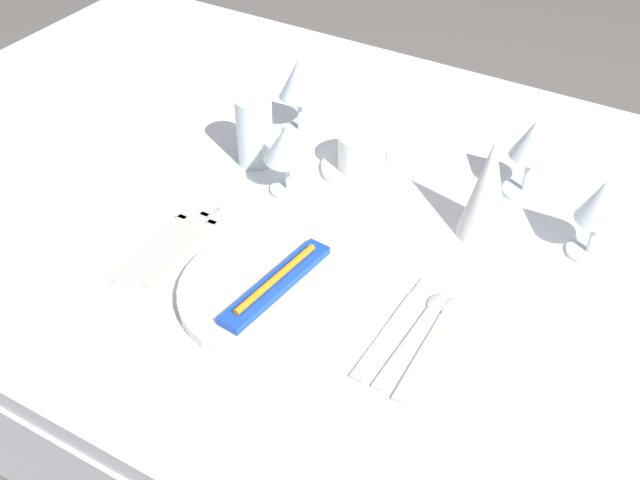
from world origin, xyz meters
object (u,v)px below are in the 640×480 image
at_px(spoon_soup, 420,327).
at_px(wine_glass_centre, 289,144).
at_px(dinner_plate, 276,292).
at_px(napkin_folded, 488,188).
at_px(wine_glass_left, 533,144).
at_px(wine_glass_far, 299,81).
at_px(fork_outer, 191,243).
at_px(dinner_knife, 392,329).
at_px(spoon_dessert, 436,333).
at_px(fork_inner, 180,237).
at_px(fork_salad, 160,238).
at_px(drink_tumbler, 255,131).
at_px(toothbrush_package, 276,283).
at_px(coffee_cup_left, 364,151).
at_px(wine_glass_right, 601,205).

height_order(spoon_soup, wine_glass_centre, wine_glass_centre).
xyz_separation_m(dinner_plate, napkin_folded, (0.19, 0.28, 0.08)).
bearing_deg(wine_glass_left, wine_glass_far, -176.35).
bearing_deg(dinner_plate, fork_outer, 169.70).
distance_m(dinner_knife, spoon_dessert, 0.06).
bearing_deg(dinner_knife, wine_glass_far, 135.42).
bearing_deg(wine_glass_far, fork_inner, -89.21).
relative_size(dinner_knife, spoon_dessert, 1.04).
height_order(fork_salad, wine_glass_far, wine_glass_far).
relative_size(dinner_plate, fork_salad, 1.34).
bearing_deg(wine_glass_far, napkin_folded, -15.51).
xyz_separation_m(dinner_plate, fork_inner, (-0.20, 0.04, -0.01)).
distance_m(spoon_dessert, drink_tumbler, 0.50).
relative_size(toothbrush_package, wine_glass_centre, 1.71).
height_order(coffee_cup_left, wine_glass_right, wine_glass_right).
bearing_deg(wine_glass_far, dinner_plate, -62.41).
bearing_deg(coffee_cup_left, wine_glass_right, -3.03).
relative_size(fork_salad, wine_glass_left, 1.52).
height_order(fork_outer, wine_glass_centre, wine_glass_centre).
height_order(fork_inner, wine_glass_far, wine_glass_far).
relative_size(spoon_soup, wine_glass_right, 1.52).
bearing_deg(wine_glass_far, fork_salad, -92.83).
bearing_deg(wine_glass_far, wine_glass_centre, -63.48).
xyz_separation_m(toothbrush_package, spoon_dessert, (0.22, 0.05, -0.02)).
xyz_separation_m(spoon_soup, drink_tumbler, (-0.42, 0.22, 0.06)).
distance_m(fork_salad, dinner_knife, 0.40).
relative_size(fork_inner, drink_tumbler, 1.80).
relative_size(fork_outer, wine_glass_right, 1.53).
bearing_deg(dinner_plate, wine_glass_centre, 118.34).
bearing_deg(drink_tumbler, wine_glass_far, 83.64).
height_order(fork_salad, drink_tumbler, drink_tumbler).
bearing_deg(wine_glass_left, spoon_dessert, -88.19).
height_order(toothbrush_package, dinner_knife, toothbrush_package).
height_order(dinner_knife, coffee_cup_left, coffee_cup_left).
relative_size(dinner_plate, wine_glass_far, 1.90).
relative_size(fork_outer, napkin_folded, 1.20).
distance_m(wine_glass_centre, wine_glass_left, 0.39).
xyz_separation_m(dinner_plate, toothbrush_package, (-0.00, -0.00, 0.02)).
relative_size(spoon_soup, wine_glass_centre, 1.63).
height_order(dinner_knife, wine_glass_centre, wine_glass_centre).
bearing_deg(coffee_cup_left, dinner_knife, -55.74).
xyz_separation_m(fork_salad, napkin_folded, (0.42, 0.27, 0.08)).
distance_m(fork_inner, wine_glass_far, 0.37).
distance_m(dinner_plate, dinner_knife, 0.17).
distance_m(wine_glass_centre, wine_glass_right, 0.48).
xyz_separation_m(fork_salad, dinner_knife, (0.40, 0.01, 0.00)).
relative_size(fork_salad, wine_glass_far, 1.42).
bearing_deg(fork_inner, dinner_plate, -9.90).
xyz_separation_m(fork_outer, wine_glass_far, (-0.03, 0.36, 0.10)).
height_order(dinner_plate, toothbrush_package, toothbrush_package).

